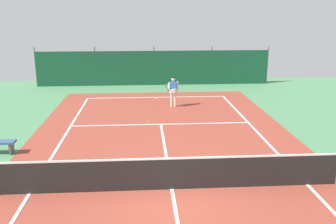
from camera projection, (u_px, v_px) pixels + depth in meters
ground_plane at (172, 189)px, 10.84m from camera, size 36.00×36.00×0.00m
court_surface at (172, 189)px, 10.84m from camera, size 11.02×26.60×0.01m
tennis_net at (172, 173)px, 10.70m from camera, size 10.12×0.10×1.10m
back_fence at (154, 74)px, 26.33m from camera, size 16.30×0.98×2.70m
tennis_player at (173, 90)px, 19.88m from camera, size 0.75×0.73×1.64m
tennis_ball_near_player at (188, 165)px, 12.49m from camera, size 0.07×0.07×0.07m
tennis_ball_midcourt at (149, 122)px, 17.20m from camera, size 0.07×0.07×0.07m
parked_car at (116, 67)px, 28.77m from camera, size 2.36×4.37×1.68m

